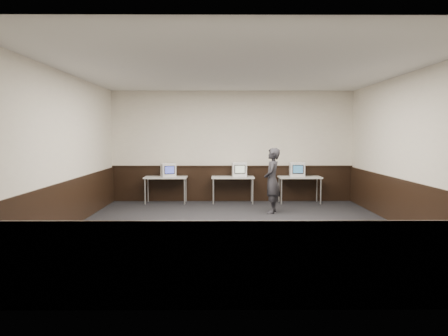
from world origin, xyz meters
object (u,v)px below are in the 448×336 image
object	(u,v)px
desk_center	(233,179)
desk_right	(300,179)
emac_right	(297,169)
desk_left	(166,179)
person	(272,181)
emac_left	(168,170)
emac_center	(239,169)

from	to	relation	value
desk_center	desk_right	world-z (taller)	same
emac_right	desk_center	bearing A→B (deg)	-177.06
desk_left	person	world-z (taller)	person
desk_center	person	distance (m)	1.86
desk_right	person	bearing A→B (deg)	-121.24
desk_left	desk_center	size ratio (longest dim) A/B	1.00
emac_left	emac_center	world-z (taller)	emac_center
desk_right	emac_right	size ratio (longest dim) A/B	2.60
person	emac_center	bearing A→B (deg)	-143.28
desk_left	emac_right	bearing A→B (deg)	0.04
desk_left	desk_center	distance (m)	1.90
emac_left	person	distance (m)	3.17
desk_left	emac_center	xyz separation A→B (m)	(2.09, 0.04, 0.27)
emac_left	emac_right	distance (m)	3.65
person	desk_center	bearing A→B (deg)	-137.48
emac_right	emac_center	bearing A→B (deg)	-178.61
desk_center	emac_left	size ratio (longest dim) A/B	2.39
emac_left	emac_center	size ratio (longest dim) A/B	1.11
desk_left	desk_center	bearing A→B (deg)	0.00
emac_center	emac_right	size ratio (longest dim) A/B	0.98
emac_left	emac_center	bearing A→B (deg)	-14.92
emac_center	desk_left	bearing A→B (deg)	178.69
desk_center	emac_left	bearing A→B (deg)	-178.70
emac_center	emac_right	bearing A→B (deg)	-4.01
desk_center	emac_center	xyz separation A→B (m)	(0.19, 0.04, 0.27)
desk_center	emac_right	xyz separation A→B (m)	(1.82, 0.00, 0.28)
desk_center	emac_right	bearing A→B (deg)	0.09
desk_left	person	xyz separation A→B (m)	(2.83, -1.60, 0.13)
desk_right	emac_left	size ratio (longest dim) A/B	2.39
desk_left	desk_center	xyz separation A→B (m)	(1.90, 0.00, 0.00)
emac_center	desk_center	bearing A→B (deg)	-168.96
emac_center	emac_right	xyz separation A→B (m)	(1.64, -0.04, 0.00)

